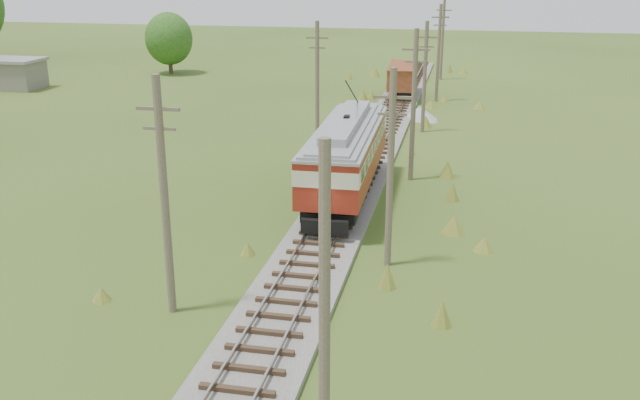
# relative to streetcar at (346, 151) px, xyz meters

# --- Properties ---
(railbed_main) EXTENTS (3.60, 96.00, 0.57)m
(railbed_main) POSITION_rel_streetcar_xyz_m (-0.00, 7.64, -2.64)
(railbed_main) COLOR #605B54
(railbed_main) RESTS_ON ground
(streetcar) EXTENTS (3.48, 13.65, 6.21)m
(streetcar) POSITION_rel_streetcar_xyz_m (0.00, 0.00, 0.00)
(streetcar) COLOR black
(streetcar) RESTS_ON ground
(gondola) EXTENTS (2.94, 7.90, 2.58)m
(gondola) POSITION_rel_streetcar_xyz_m (-0.00, 31.77, -0.88)
(gondola) COLOR black
(gondola) RESTS_ON ground
(gravel_pile) EXTENTS (2.99, 3.17, 1.09)m
(gravel_pile) POSITION_rel_streetcar_xyz_m (2.60, 22.14, -2.33)
(gravel_pile) COLOR gray
(gravel_pile) RESTS_ON ground
(utility_pole_r_1) EXTENTS (0.30, 0.30, 8.80)m
(utility_pole_r_1) POSITION_rel_streetcar_xyz_m (3.10, -21.36, 1.57)
(utility_pole_r_1) COLOR brown
(utility_pole_r_1) RESTS_ON ground
(utility_pole_r_2) EXTENTS (1.60, 0.30, 8.60)m
(utility_pole_r_2) POSITION_rel_streetcar_xyz_m (3.30, -8.36, 1.59)
(utility_pole_r_2) COLOR brown
(utility_pole_r_2) RESTS_ON ground
(utility_pole_r_3) EXTENTS (1.60, 0.30, 9.00)m
(utility_pole_r_3) POSITION_rel_streetcar_xyz_m (3.20, 4.64, 1.79)
(utility_pole_r_3) COLOR brown
(utility_pole_r_3) RESTS_ON ground
(utility_pole_r_4) EXTENTS (1.60, 0.30, 8.40)m
(utility_pole_r_4) POSITION_rel_streetcar_xyz_m (3.00, 17.64, 1.49)
(utility_pole_r_4) COLOR brown
(utility_pole_r_4) RESTS_ON ground
(utility_pole_r_5) EXTENTS (1.60, 0.30, 8.90)m
(utility_pole_r_5) POSITION_rel_streetcar_xyz_m (3.40, 30.64, 1.74)
(utility_pole_r_5) COLOR brown
(utility_pole_r_5) RESTS_ON ground
(utility_pole_r_6) EXTENTS (1.60, 0.30, 8.70)m
(utility_pole_r_6) POSITION_rel_streetcar_xyz_m (3.20, 43.64, 1.64)
(utility_pole_r_6) COLOR brown
(utility_pole_r_6) RESTS_ON ground
(utility_pole_l_a) EXTENTS (1.60, 0.30, 9.00)m
(utility_pole_l_a) POSITION_rel_streetcar_xyz_m (-4.20, -14.36, 1.79)
(utility_pole_l_a) COLOR brown
(utility_pole_l_a) RESTS_ON ground
(utility_pole_l_b) EXTENTS (1.60, 0.30, 8.60)m
(utility_pole_l_b) POSITION_rel_streetcar_xyz_m (-4.50, 13.64, 1.59)
(utility_pole_l_b) COLOR brown
(utility_pole_l_b) RESTS_ON ground
(tree_mid_a) EXTENTS (5.46, 5.46, 7.03)m
(tree_mid_a) POSITION_rel_streetcar_xyz_m (-28.00, 41.64, 1.19)
(tree_mid_a) COLOR #38281C
(tree_mid_a) RESTS_ON ground
(shed) EXTENTS (6.40, 4.40, 3.10)m
(shed) POSITION_rel_streetcar_xyz_m (-40.00, 28.64, -1.26)
(shed) COLOR slate
(shed) RESTS_ON ground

